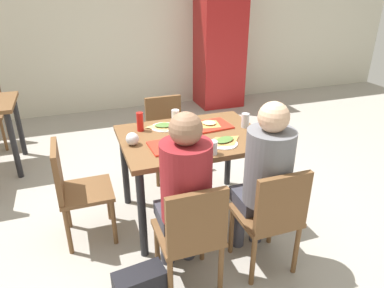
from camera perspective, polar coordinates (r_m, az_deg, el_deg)
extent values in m
cube|color=#9E998E|center=(3.26, 0.00, -11.32)|extent=(10.00, 10.00, 0.02)
cube|color=beige|center=(5.77, -11.20, 19.30)|extent=(10.00, 0.10, 2.80)
cube|color=brown|center=(2.87, 0.00, 1.03)|extent=(1.15, 0.87, 0.04)
cylinder|color=black|center=(2.64, -8.07, -11.31)|extent=(0.06, 0.06, 0.73)
cylinder|color=black|center=(2.96, 12.00, -7.27)|extent=(0.06, 0.06, 0.73)
cylinder|color=black|center=(3.27, -10.79, -3.89)|extent=(0.06, 0.06, 0.73)
cylinder|color=black|center=(3.53, 5.91, -1.28)|extent=(0.06, 0.06, 0.73)
cube|color=brown|center=(2.37, -0.73, -14.15)|extent=(0.40, 0.40, 0.03)
cube|color=brown|center=(2.10, 0.85, -12.50)|extent=(0.38, 0.04, 0.40)
cylinder|color=brown|center=(2.60, -5.65, -16.37)|extent=(0.04, 0.04, 0.40)
cylinder|color=brown|center=(2.68, 1.66, -14.85)|extent=(0.04, 0.04, 0.40)
cylinder|color=brown|center=(2.36, -3.48, -21.55)|extent=(0.04, 0.04, 0.40)
cylinder|color=brown|center=(2.44, 4.67, -19.62)|extent=(0.04, 0.04, 0.40)
cube|color=brown|center=(2.57, 11.76, -11.20)|extent=(0.40, 0.40, 0.03)
cube|color=brown|center=(2.33, 14.45, -9.28)|extent=(0.38, 0.04, 0.40)
cylinder|color=brown|center=(2.75, 6.39, -13.73)|extent=(0.04, 0.04, 0.40)
cylinder|color=brown|center=(2.89, 12.64, -12.10)|extent=(0.04, 0.04, 0.40)
cylinder|color=brown|center=(2.53, 9.83, -18.17)|extent=(0.04, 0.04, 0.40)
cylinder|color=brown|center=(2.68, 16.50, -16.06)|extent=(0.04, 0.04, 0.40)
cube|color=brown|center=(3.65, -3.81, 0.64)|extent=(0.40, 0.40, 0.03)
cube|color=brown|center=(3.73, -4.66, 4.72)|extent=(0.38, 0.04, 0.40)
cylinder|color=brown|center=(3.64, -0.41, -3.15)|extent=(0.04, 0.04, 0.40)
cylinder|color=brown|center=(3.56, -5.60, -3.98)|extent=(0.04, 0.04, 0.40)
cylinder|color=brown|center=(3.93, -2.01, -0.95)|extent=(0.04, 0.04, 0.40)
cylinder|color=brown|center=(3.86, -6.84, -1.67)|extent=(0.04, 0.04, 0.40)
cube|color=brown|center=(2.89, -16.73, -7.36)|extent=(0.40, 0.40, 0.03)
cube|color=brown|center=(2.80, -20.93, -4.11)|extent=(0.04, 0.38, 0.40)
cylinder|color=brown|center=(3.16, -13.38, -8.69)|extent=(0.04, 0.04, 0.40)
cylinder|color=brown|center=(2.88, -12.52, -12.26)|extent=(0.04, 0.04, 0.40)
cylinder|color=brown|center=(3.16, -19.56, -9.55)|extent=(0.04, 0.04, 0.40)
cylinder|color=brown|center=(2.88, -19.39, -13.22)|extent=(0.04, 0.04, 0.40)
cylinder|color=#383842|center=(2.65, -4.05, -14.93)|extent=(0.10, 0.10, 0.43)
cylinder|color=#383842|center=(2.69, -0.65, -14.24)|extent=(0.10, 0.10, 0.43)
cube|color=#383842|center=(2.43, -1.73, -11.13)|extent=(0.32, 0.28, 0.10)
cylinder|color=maroon|center=(2.17, -0.95, -6.11)|extent=(0.32, 0.32, 0.52)
sphere|color=#8C664C|center=(2.01, -1.02, 2.47)|extent=(0.20, 0.20, 0.20)
cylinder|color=#383842|center=(2.82, 7.57, -12.36)|extent=(0.10, 0.10, 0.43)
cylinder|color=#383842|center=(2.88, 10.48, -11.63)|extent=(0.10, 0.10, 0.43)
cube|color=#383842|center=(2.63, 10.45, -8.52)|extent=(0.32, 0.28, 0.10)
cylinder|color=slate|center=(2.39, 12.29, -3.63)|extent=(0.32, 0.32, 0.52)
sphere|color=#DBAD89|center=(2.25, 13.09, 4.25)|extent=(0.20, 0.20, 0.20)
cube|color=red|center=(2.67, -3.00, -0.23)|extent=(0.37, 0.28, 0.02)
cube|color=red|center=(3.04, 2.78, 2.95)|extent=(0.38, 0.29, 0.02)
cylinder|color=white|center=(3.03, -4.58, 2.73)|extent=(0.22, 0.22, 0.01)
cylinder|color=white|center=(2.72, 5.10, 0.07)|extent=(0.22, 0.22, 0.01)
pyramid|color=#DBAD60|center=(2.69, -2.66, 0.30)|extent=(0.21, 0.21, 0.01)
ellipsoid|color=#B74723|center=(2.69, -2.67, 0.49)|extent=(0.15, 0.15, 0.01)
pyramid|color=#C68C47|center=(3.05, 2.81, 3.32)|extent=(0.24, 0.24, 0.01)
ellipsoid|color=#D8C67F|center=(3.05, 2.81, 3.50)|extent=(0.17, 0.17, 0.01)
pyramid|color=#DBAD60|center=(3.03, -4.52, 2.92)|extent=(0.26, 0.21, 0.01)
ellipsoid|color=#4C7233|center=(3.02, -4.53, 3.10)|extent=(0.19, 0.15, 0.01)
pyramid|color=#C68C47|center=(2.75, 5.27, 0.54)|extent=(0.28, 0.23, 0.01)
ellipsoid|color=#4C7233|center=(2.74, 5.27, 0.73)|extent=(0.20, 0.16, 0.01)
cylinder|color=white|center=(3.16, -2.71, 4.66)|extent=(0.07, 0.07, 0.10)
cylinder|color=white|center=(2.54, 3.36, -0.59)|extent=(0.07, 0.07, 0.10)
cylinder|color=#B7BCC6|center=(3.05, 8.60, 3.80)|extent=(0.07, 0.07, 0.12)
cylinder|color=red|center=(2.96, -8.40, 3.58)|extent=(0.06, 0.06, 0.16)
sphere|color=silver|center=(2.72, -9.63, 0.82)|extent=(0.10, 0.10, 0.10)
cube|color=maroon|center=(5.90, 4.47, 15.36)|extent=(0.70, 0.60, 1.90)
cylinder|color=black|center=(4.08, -26.83, -0.27)|extent=(0.06, 0.06, 0.73)
cylinder|color=black|center=(4.61, -26.17, 2.61)|extent=(0.06, 0.06, 0.73)
cylinder|color=brown|center=(4.88, -28.17, 1.25)|extent=(0.04, 0.04, 0.40)
cylinder|color=brown|center=(5.19, -27.74, 2.66)|extent=(0.04, 0.04, 0.40)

